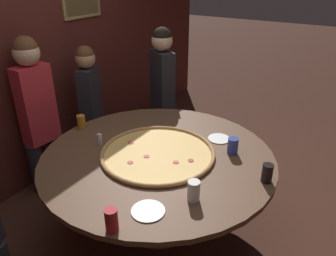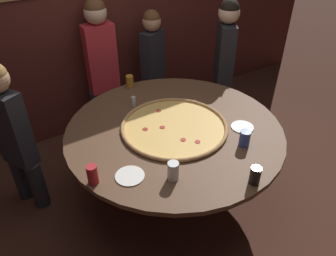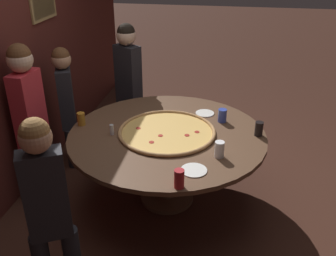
{
  "view_description": "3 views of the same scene",
  "coord_description": "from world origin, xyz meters",
  "px_view_note": "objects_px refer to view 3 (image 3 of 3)",
  "views": [
    {
      "loc": [
        -1.8,
        -1.21,
        2.06
      ],
      "look_at": [
        0.08,
        -0.05,
        0.95
      ],
      "focal_mm": 35.0,
      "sensor_mm": 36.0,
      "label": 1
    },
    {
      "loc": [
        -1.25,
        -1.82,
        2.32
      ],
      "look_at": [
        -0.08,
        -0.03,
        0.79
      ],
      "focal_mm": 35.0,
      "sensor_mm": 36.0,
      "label": 2
    },
    {
      "loc": [
        -2.97,
        -0.53,
        2.33
      ],
      "look_at": [
        -0.03,
        -0.01,
        0.8
      ],
      "focal_mm": 40.0,
      "sensor_mm": 36.0,
      "label": 3
    }
  ],
  "objects_px": {
    "drink_cup_far_left": "(179,179)",
    "condiment_shaker": "(112,130)",
    "drink_cup_near_right": "(219,149)",
    "white_plate_far_back": "(194,170)",
    "giant_pizza": "(167,131)",
    "drink_cup_beside_pizza": "(222,116)",
    "diner_far_right": "(47,199)",
    "white_plate_right_side": "(205,113)",
    "diner_centre_back": "(67,101)",
    "drink_cup_by_shaker": "(81,119)",
    "dining_table": "(167,143)",
    "drink_cup_near_left": "(259,129)",
    "diner_far_left": "(30,113)",
    "diner_side_right": "(128,78)"
  },
  "relations": [
    {
      "from": "dining_table",
      "to": "diner_far_right",
      "type": "height_order",
      "value": "diner_far_right"
    },
    {
      "from": "dining_table",
      "to": "white_plate_far_back",
      "type": "height_order",
      "value": "white_plate_far_back"
    },
    {
      "from": "drink_cup_far_left",
      "to": "condiment_shaker",
      "type": "xyz_separation_m",
      "value": [
        0.69,
        0.72,
        -0.02
      ]
    },
    {
      "from": "white_plate_right_side",
      "to": "diner_centre_back",
      "type": "distance_m",
      "value": 1.5
    },
    {
      "from": "drink_cup_by_shaker",
      "to": "dining_table",
      "type": "bearing_deg",
      "value": -91.55
    },
    {
      "from": "drink_cup_beside_pizza",
      "to": "white_plate_far_back",
      "type": "bearing_deg",
      "value": 169.23
    },
    {
      "from": "dining_table",
      "to": "diner_far_left",
      "type": "relative_size",
      "value": 1.18
    },
    {
      "from": "white_plate_far_back",
      "to": "drink_cup_near_right",
      "type": "bearing_deg",
      "value": -36.74
    },
    {
      "from": "white_plate_far_back",
      "to": "diner_centre_back",
      "type": "height_order",
      "value": "diner_centre_back"
    },
    {
      "from": "drink_cup_far_left",
      "to": "diner_far_right",
      "type": "bearing_deg",
      "value": 111.64
    },
    {
      "from": "white_plate_right_side",
      "to": "giant_pizza",
      "type": "bearing_deg",
      "value": 147.24
    },
    {
      "from": "dining_table",
      "to": "white_plate_far_back",
      "type": "distance_m",
      "value": 0.66
    },
    {
      "from": "drink_cup_near_right",
      "to": "white_plate_far_back",
      "type": "xyz_separation_m",
      "value": [
        -0.24,
        0.18,
        -0.06
      ]
    },
    {
      "from": "drink_cup_near_left",
      "to": "white_plate_far_back",
      "type": "distance_m",
      "value": 0.84
    },
    {
      "from": "drink_cup_far_left",
      "to": "diner_far_left",
      "type": "relative_size",
      "value": 0.09
    },
    {
      "from": "giant_pizza",
      "to": "drink_cup_beside_pizza",
      "type": "relative_size",
      "value": 6.98
    },
    {
      "from": "diner_far_right",
      "to": "condiment_shaker",
      "type": "bearing_deg",
      "value": -125.22
    },
    {
      "from": "drink_cup_beside_pizza",
      "to": "diner_far_right",
      "type": "relative_size",
      "value": 0.09
    },
    {
      "from": "giant_pizza",
      "to": "diner_far_right",
      "type": "xyz_separation_m",
      "value": [
        -1.15,
        0.61,
        0.02
      ]
    },
    {
      "from": "drink_cup_far_left",
      "to": "drink_cup_near_right",
      "type": "height_order",
      "value": "drink_cup_far_left"
    },
    {
      "from": "drink_cup_near_right",
      "to": "diner_centre_back",
      "type": "distance_m",
      "value": 1.88
    },
    {
      "from": "drink_cup_near_left",
      "to": "diner_far_left",
      "type": "bearing_deg",
      "value": 94.46
    },
    {
      "from": "drink_cup_beside_pizza",
      "to": "white_plate_right_side",
      "type": "height_order",
      "value": "drink_cup_beside_pizza"
    },
    {
      "from": "giant_pizza",
      "to": "drink_cup_near_left",
      "type": "xyz_separation_m",
      "value": [
        0.09,
        -0.82,
        0.05
      ]
    },
    {
      "from": "drink_cup_near_left",
      "to": "giant_pizza",
      "type": "bearing_deg",
      "value": 96.29
    },
    {
      "from": "drink_cup_near_right",
      "to": "diner_far_right",
      "type": "distance_m",
      "value": 1.36
    },
    {
      "from": "drink_cup_near_left",
      "to": "condiment_shaker",
      "type": "bearing_deg",
      "value": 99.32
    },
    {
      "from": "drink_cup_near_left",
      "to": "diner_side_right",
      "type": "relative_size",
      "value": 0.09
    },
    {
      "from": "drink_cup_far_left",
      "to": "drink_cup_near_right",
      "type": "xyz_separation_m",
      "value": [
        0.47,
        -0.26,
        -0.0
      ]
    },
    {
      "from": "drink_cup_by_shaker",
      "to": "drink_cup_far_left",
      "type": "height_order",
      "value": "drink_cup_far_left"
    },
    {
      "from": "drink_cup_near_right",
      "to": "diner_far_right",
      "type": "bearing_deg",
      "value": 126.13
    },
    {
      "from": "dining_table",
      "to": "drink_cup_near_right",
      "type": "height_order",
      "value": "drink_cup_near_right"
    },
    {
      "from": "white_plate_right_side",
      "to": "diner_far_right",
      "type": "bearing_deg",
      "value": 150.54
    },
    {
      "from": "giant_pizza",
      "to": "drink_cup_beside_pizza",
      "type": "xyz_separation_m",
      "value": [
        0.32,
        -0.48,
        0.05
      ]
    },
    {
      "from": "giant_pizza",
      "to": "diner_far_left",
      "type": "bearing_deg",
      "value": 93.3
    },
    {
      "from": "dining_table",
      "to": "drink_cup_near_left",
      "type": "bearing_deg",
      "value": -83.38
    },
    {
      "from": "drink_cup_near_left",
      "to": "white_plate_far_back",
      "type": "height_order",
      "value": "drink_cup_near_left"
    },
    {
      "from": "white_plate_far_back",
      "to": "condiment_shaker",
      "type": "distance_m",
      "value": 0.92
    },
    {
      "from": "drink_cup_near_right",
      "to": "white_plate_far_back",
      "type": "height_order",
      "value": "drink_cup_near_right"
    },
    {
      "from": "drink_cup_beside_pizza",
      "to": "white_plate_far_back",
      "type": "relative_size",
      "value": 0.62
    },
    {
      "from": "dining_table",
      "to": "white_plate_right_side",
      "type": "height_order",
      "value": "white_plate_right_side"
    },
    {
      "from": "drink_cup_far_left",
      "to": "drink_cup_beside_pizza",
      "type": "xyz_separation_m",
      "value": [
        1.13,
        -0.25,
        -0.01
      ]
    },
    {
      "from": "drink_cup_by_shaker",
      "to": "drink_cup_beside_pizza",
      "type": "xyz_separation_m",
      "value": [
        0.3,
        -1.31,
        0.0
      ]
    },
    {
      "from": "drink_cup_beside_pizza",
      "to": "diner_far_left",
      "type": "bearing_deg",
      "value": 102.49
    },
    {
      "from": "diner_centre_back",
      "to": "white_plate_far_back",
      "type": "bearing_deg",
      "value": 31.26
    },
    {
      "from": "drink_cup_far_left",
      "to": "dining_table",
      "type": "bearing_deg",
      "value": 16.0
    },
    {
      "from": "drink_cup_near_right",
      "to": "condiment_shaker",
      "type": "distance_m",
      "value": 1.0
    },
    {
      "from": "condiment_shaker",
      "to": "diner_centre_back",
      "type": "distance_m",
      "value": 0.94
    },
    {
      "from": "condiment_shaker",
      "to": "diner_side_right",
      "type": "relative_size",
      "value": 0.07
    },
    {
      "from": "condiment_shaker",
      "to": "diner_centre_back",
      "type": "relative_size",
      "value": 0.07
    }
  ]
}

